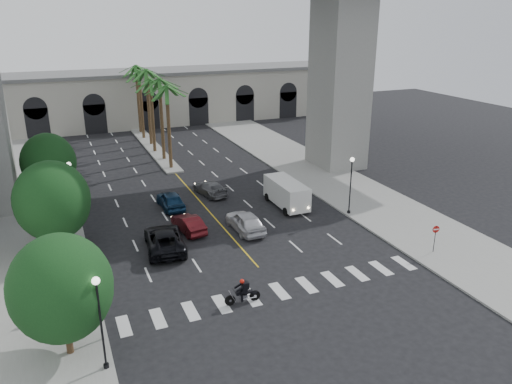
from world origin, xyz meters
The scene contains 28 objects.
ground centered at (0.00, 0.00, 0.00)m, with size 140.00×140.00×0.00m, color black.
sidewalk_left centered at (-15.00, 15.00, 0.07)m, with size 8.00×100.00×0.15m, color gray.
sidewalk_right centered at (15.00, 15.00, 0.07)m, with size 8.00×100.00×0.15m, color gray.
median centered at (0.00, 38.00, 0.10)m, with size 2.00×24.00×0.20m, color gray.
pier_building centered at (0.00, 55.00, 4.27)m, with size 71.00×10.50×8.50m.
palm_a centered at (0.00, 28.00, 9.10)m, with size 3.20×3.20×10.30m.
palm_b centered at (0.10, 32.00, 9.37)m, with size 3.20×3.20×10.60m.
palm_c centered at (-0.20, 36.00, 8.91)m, with size 3.20×3.20×10.10m.
palm_d centered at (0.15, 40.00, 9.65)m, with size 3.20×3.20×10.90m.
palm_e centered at (-0.10, 44.00, 9.19)m, with size 3.20×3.20×10.40m.
palm_f centered at (0.20, 48.00, 9.46)m, with size 3.20×3.20×10.70m.
street_tree_near centered at (-13.00, -3.00, 4.02)m, with size 5.20×5.20×6.89m.
street_tree_mid centered at (-13.00, 10.00, 4.21)m, with size 5.44×5.44×7.21m.
street_tree_far centered at (-13.00, 22.00, 3.90)m, with size 5.04×5.04×6.68m.
lamp_post_left_near centered at (-11.40, -5.00, 3.22)m, with size 0.40×0.40×5.35m.
lamp_post_left_far centered at (-11.40, 16.00, 3.22)m, with size 0.40×0.40×5.35m.
lamp_post_right centered at (11.40, 8.00, 3.22)m, with size 0.40×0.40×5.35m.
traffic_signal_near centered at (-11.30, -2.50, 2.51)m, with size 0.25×0.18×3.65m.
traffic_signal_far centered at (-11.30, 1.50, 2.51)m, with size 0.25×0.18×3.65m.
motorcycle_rider centered at (-2.66, -1.86, 0.76)m, with size 2.32×0.63×1.67m.
car_a centered at (1.50, 8.30, 0.85)m, with size 2.00×4.98×1.70m, color silver.
car_b centered at (-2.90, 9.96, 0.71)m, with size 1.50×4.29×1.41m, color #511014.
car_c centered at (-5.49, 7.47, 0.83)m, with size 2.76×5.98×1.66m, color black.
car_d centered at (1.50, 17.84, 0.69)m, with size 1.93×4.75×1.38m, color #5B5B5F.
car_e centered at (-3.00, 15.79, 0.80)m, with size 1.88×4.67×1.59m, color #102C4C.
cargo_van centered at (7.09, 11.96, 1.37)m, with size 2.34×5.79×2.46m.
pedestrian_a centered at (-11.50, 2.00, 1.11)m, with size 0.70×0.46×1.91m, color black.
do_not_enter_sign centered at (13.00, -1.12, 1.66)m, with size 0.56×0.12×2.29m.
Camera 1 is at (-12.46, -27.15, 17.12)m, focal length 35.00 mm.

